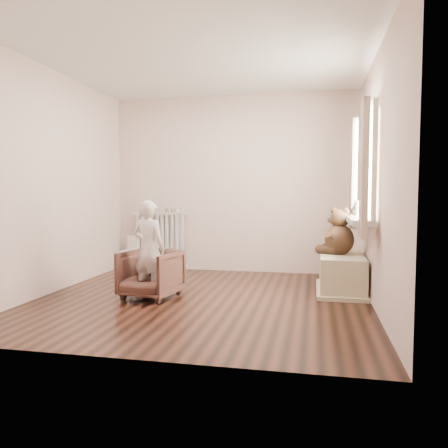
% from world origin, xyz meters
% --- Properties ---
extents(floor, '(3.60, 3.60, 0.01)m').
position_xyz_m(floor, '(0.00, 0.00, 0.00)').
color(floor, black).
rests_on(floor, ground).
extents(ceiling, '(3.60, 3.60, 0.01)m').
position_xyz_m(ceiling, '(0.00, 0.00, 2.60)').
color(ceiling, white).
rests_on(ceiling, ground).
extents(back_wall, '(3.60, 0.02, 2.60)m').
position_xyz_m(back_wall, '(0.00, 1.80, 1.30)').
color(back_wall, '#EFE1CB').
rests_on(back_wall, ground).
extents(front_wall, '(3.60, 0.02, 2.60)m').
position_xyz_m(front_wall, '(0.00, -1.80, 1.30)').
color(front_wall, '#EFE1CB').
rests_on(front_wall, ground).
extents(left_wall, '(0.02, 3.60, 2.60)m').
position_xyz_m(left_wall, '(-1.80, 0.00, 1.30)').
color(left_wall, '#EFE1CB').
rests_on(left_wall, ground).
extents(right_wall, '(0.02, 3.60, 2.60)m').
position_xyz_m(right_wall, '(1.80, 0.00, 1.30)').
color(right_wall, '#EFE1CB').
rests_on(right_wall, ground).
extents(window, '(0.03, 0.90, 1.10)m').
position_xyz_m(window, '(1.76, 0.30, 1.45)').
color(window, white).
rests_on(window, right_wall).
extents(window_sill, '(0.22, 1.10, 0.06)m').
position_xyz_m(window_sill, '(1.67, 0.30, 0.87)').
color(window_sill, silver).
rests_on(window_sill, right_wall).
extents(curtain_left, '(0.06, 0.26, 1.30)m').
position_xyz_m(curtain_left, '(1.65, -0.27, 1.39)').
color(curtain_left, beige).
rests_on(curtain_left, right_wall).
extents(curtain_right, '(0.06, 0.26, 1.30)m').
position_xyz_m(curtain_right, '(1.65, 0.87, 1.39)').
color(curtain_right, beige).
rests_on(curtain_right, right_wall).
extents(radiator, '(0.83, 0.16, 0.88)m').
position_xyz_m(radiator, '(-1.11, 1.68, 0.39)').
color(radiator, silver).
rests_on(radiator, floor).
extents(paper_doll, '(0.19, 0.02, 0.32)m').
position_xyz_m(paper_doll, '(-1.29, 1.68, 1.04)').
color(paper_doll, beige).
rests_on(paper_doll, radiator).
extents(tin_a, '(0.11, 0.11, 0.06)m').
position_xyz_m(tin_a, '(-0.96, 1.68, 0.91)').
color(tin_a, '#A59E8C').
rests_on(tin_a, radiator).
extents(tin_b, '(0.10, 0.10, 0.06)m').
position_xyz_m(tin_b, '(-0.85, 1.68, 0.90)').
color(tin_b, '#A59E8C').
rests_on(tin_b, radiator).
extents(toy_vanity, '(0.33, 0.23, 0.52)m').
position_xyz_m(toy_vanity, '(-1.55, 1.65, 0.28)').
color(toy_vanity, silver).
rests_on(toy_vanity, floor).
extents(armchair, '(0.68, 0.69, 0.53)m').
position_xyz_m(armchair, '(-0.58, -0.06, 0.27)').
color(armchair, '#4E2D25').
rests_on(armchair, floor).
extents(child, '(0.43, 0.33, 1.07)m').
position_xyz_m(child, '(-0.58, -0.11, 0.55)').
color(child, white).
rests_on(child, armchair).
extents(toy_bench, '(0.50, 0.94, 0.44)m').
position_xyz_m(toy_bench, '(1.52, 0.67, 0.20)').
color(toy_bench, beige).
rests_on(toy_bench, floor).
extents(teddy_bear, '(0.54, 0.49, 0.54)m').
position_xyz_m(teddy_bear, '(1.49, 0.74, 0.67)').
color(teddy_bear, '#311E13').
rests_on(teddy_bear, toy_bench).
extents(plush_cat, '(0.19, 0.25, 0.19)m').
position_xyz_m(plush_cat, '(1.66, 0.45, 1.00)').
color(plush_cat, '#6B615A').
rests_on(plush_cat, window_sill).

